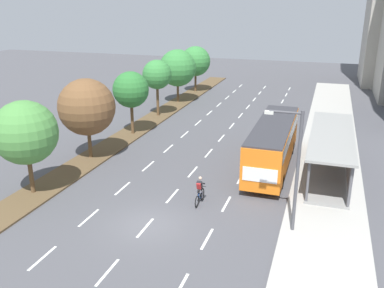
{
  "coord_description": "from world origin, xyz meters",
  "views": [
    {
      "loc": [
        8.63,
        -18.28,
        11.59
      ],
      "look_at": [
        -0.9,
        10.41,
        1.2
      ],
      "focal_mm": 38.77,
      "sensor_mm": 36.0,
      "label": 1
    }
  ],
  "objects_px": {
    "median_tree_fifth": "(178,68)",
    "median_tree_fourth": "(157,75)",
    "bus_shelter": "(335,150)",
    "median_tree_nearest": "(25,133)",
    "median_tree_second": "(87,107)",
    "bus": "(273,141)",
    "median_tree_farthest": "(196,61)",
    "median_tree_third": "(131,90)",
    "cyclist": "(200,191)",
    "streetlight": "(294,164)"
  },
  "relations": [
    {
      "from": "median_tree_nearest",
      "to": "median_tree_fifth",
      "type": "bearing_deg",
      "value": 89.97
    },
    {
      "from": "median_tree_third",
      "to": "bus_shelter",
      "type": "bearing_deg",
      "value": -12.97
    },
    {
      "from": "bus_shelter",
      "to": "median_tree_second",
      "type": "bearing_deg",
      "value": -171.68
    },
    {
      "from": "median_tree_nearest",
      "to": "streetlight",
      "type": "bearing_deg",
      "value": 1.61
    },
    {
      "from": "cyclist",
      "to": "median_tree_fifth",
      "type": "distance_m",
      "value": 26.96
    },
    {
      "from": "median_tree_second",
      "to": "bus",
      "type": "bearing_deg",
      "value": 10.81
    },
    {
      "from": "median_tree_fifth",
      "to": "median_tree_farthest",
      "type": "distance_m",
      "value": 6.67
    },
    {
      "from": "median_tree_nearest",
      "to": "median_tree_fifth",
      "type": "relative_size",
      "value": 0.95
    },
    {
      "from": "median_tree_fifth",
      "to": "median_tree_fourth",
      "type": "bearing_deg",
      "value": -88.41
    },
    {
      "from": "cyclist",
      "to": "median_tree_second",
      "type": "distance_m",
      "value": 11.8
    },
    {
      "from": "cyclist",
      "to": "streetlight",
      "type": "relative_size",
      "value": 0.28
    },
    {
      "from": "bus_shelter",
      "to": "median_tree_farthest",
      "type": "xyz_separation_m",
      "value": [
        -17.97,
        24.07,
        2.25
      ]
    },
    {
      "from": "cyclist",
      "to": "median_tree_third",
      "type": "distance_m",
      "value": 15.43
    },
    {
      "from": "median_tree_farthest",
      "to": "streetlight",
      "type": "height_order",
      "value": "streetlight"
    },
    {
      "from": "median_tree_farthest",
      "to": "bus_shelter",
      "type": "bearing_deg",
      "value": -53.25
    },
    {
      "from": "median_tree_third",
      "to": "median_tree_fourth",
      "type": "distance_m",
      "value": 6.68
    },
    {
      "from": "median_tree_fifth",
      "to": "streetlight",
      "type": "relative_size",
      "value": 0.96
    },
    {
      "from": "bus",
      "to": "median_tree_fourth",
      "type": "relative_size",
      "value": 1.93
    },
    {
      "from": "bus_shelter",
      "to": "bus",
      "type": "height_order",
      "value": "bus"
    },
    {
      "from": "median_tree_farthest",
      "to": "streetlight",
      "type": "bearing_deg",
      "value": -64.27
    },
    {
      "from": "cyclist",
      "to": "median_tree_fourth",
      "type": "xyz_separation_m",
      "value": [
        -10.27,
        17.94,
        3.65
      ]
    },
    {
      "from": "cyclist",
      "to": "median_tree_farthest",
      "type": "height_order",
      "value": "median_tree_farthest"
    },
    {
      "from": "median_tree_nearest",
      "to": "median_tree_fourth",
      "type": "height_order",
      "value": "median_tree_nearest"
    },
    {
      "from": "median_tree_third",
      "to": "median_tree_fifth",
      "type": "relative_size",
      "value": 0.91
    },
    {
      "from": "bus",
      "to": "median_tree_nearest",
      "type": "relative_size",
      "value": 1.9
    },
    {
      "from": "bus_shelter",
      "to": "median_tree_fifth",
      "type": "relative_size",
      "value": 1.87
    },
    {
      "from": "cyclist",
      "to": "median_tree_third",
      "type": "height_order",
      "value": "median_tree_third"
    },
    {
      "from": "streetlight",
      "to": "bus",
      "type": "bearing_deg",
      "value": 103.79
    },
    {
      "from": "median_tree_third",
      "to": "median_tree_fourth",
      "type": "height_order",
      "value": "median_tree_fourth"
    },
    {
      "from": "bus",
      "to": "median_tree_farthest",
      "type": "height_order",
      "value": "median_tree_farthest"
    },
    {
      "from": "cyclist",
      "to": "median_tree_farthest",
      "type": "bearing_deg",
      "value": 108.34
    },
    {
      "from": "median_tree_nearest",
      "to": "median_tree_second",
      "type": "xyz_separation_m",
      "value": [
        0.12,
        6.67,
        0.04
      ]
    },
    {
      "from": "median_tree_fifth",
      "to": "median_tree_farthest",
      "type": "xyz_separation_m",
      "value": [
        0.08,
        6.67,
        -0.05
      ]
    },
    {
      "from": "bus_shelter",
      "to": "median_tree_third",
      "type": "height_order",
      "value": "median_tree_third"
    },
    {
      "from": "median_tree_third",
      "to": "median_tree_farthest",
      "type": "xyz_separation_m",
      "value": [
        -0.39,
        20.02,
        -0.05
      ]
    },
    {
      "from": "median_tree_fourth",
      "to": "median_tree_fifth",
      "type": "distance_m",
      "value": 6.68
    },
    {
      "from": "median_tree_third",
      "to": "bus",
      "type": "bearing_deg",
      "value": -16.99
    },
    {
      "from": "median_tree_fifth",
      "to": "streetlight",
      "type": "height_order",
      "value": "streetlight"
    },
    {
      "from": "median_tree_nearest",
      "to": "median_tree_fifth",
      "type": "xyz_separation_m",
      "value": [
        0.01,
        26.69,
        0.09
      ]
    },
    {
      "from": "bus",
      "to": "median_tree_third",
      "type": "bearing_deg",
      "value": 163.01
    },
    {
      "from": "bus",
      "to": "median_tree_fourth",
      "type": "xyz_separation_m",
      "value": [
        -13.59,
        10.74,
        2.37
      ]
    },
    {
      "from": "bus",
      "to": "cyclist",
      "type": "bearing_deg",
      "value": -114.75
    },
    {
      "from": "median_tree_fourth",
      "to": "median_tree_farthest",
      "type": "xyz_separation_m",
      "value": [
        -0.11,
        13.35,
        -0.32
      ]
    },
    {
      "from": "cyclist",
      "to": "median_tree_fourth",
      "type": "relative_size",
      "value": 0.31
    },
    {
      "from": "bus_shelter",
      "to": "median_tree_fourth",
      "type": "relative_size",
      "value": 1.99
    },
    {
      "from": "bus_shelter",
      "to": "bus",
      "type": "relative_size",
      "value": 1.03
    },
    {
      "from": "bus_shelter",
      "to": "median_tree_fifth",
      "type": "xyz_separation_m",
      "value": [
        -18.05,
        17.4,
        2.3
      ]
    },
    {
      "from": "median_tree_farthest",
      "to": "median_tree_nearest",
      "type": "bearing_deg",
      "value": -90.16
    },
    {
      "from": "median_tree_nearest",
      "to": "median_tree_third",
      "type": "relative_size",
      "value": 1.04
    },
    {
      "from": "bus_shelter",
      "to": "median_tree_third",
      "type": "relative_size",
      "value": 2.05
    }
  ]
}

